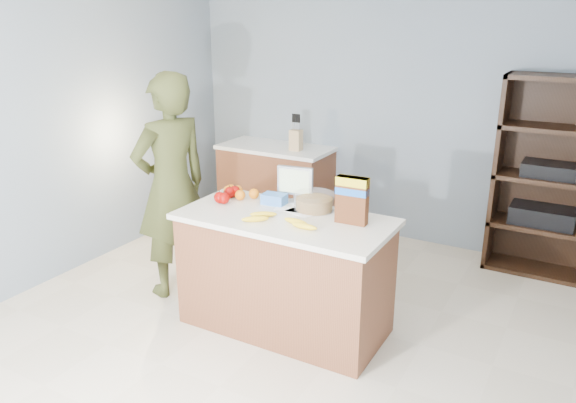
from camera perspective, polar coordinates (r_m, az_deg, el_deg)
The scene contains 15 objects.
floor at distance 4.22m, azimuth -2.41°, elevation -14.33°, with size 4.50×5.00×0.02m, color beige.
walls at distance 3.60m, azimuth -2.77°, elevation 8.30°, with size 4.52×5.02×2.51m.
counter_peninsula at distance 4.24m, azimuth -0.34°, elevation -7.70°, with size 1.56×0.76×0.90m.
back_cabinet at distance 6.32m, azimuth -1.23°, elevation 1.68°, with size 1.24×0.62×0.90m.
shelving_unit at distance 5.54m, azimuth 24.89°, elevation 1.91°, with size 0.90×0.40×1.80m.
person at distance 4.72m, azimuth -11.75°, elevation 1.49°, with size 0.68×0.45×1.87m, color #343818.
knife_block at distance 5.99m, azimuth 0.81°, elevation 6.33°, with size 0.12×0.10×0.31m.
envelopes at distance 4.16m, azimuth 0.65°, elevation -0.97°, with size 0.34×0.19×0.00m.
bananas at distance 3.92m, azimuth -0.89°, elevation -1.91°, with size 0.56×0.26×0.04m.
apples at distance 4.41m, azimuth -6.21°, elevation 0.68°, with size 0.14×0.28×0.09m.
oranges at distance 4.49m, azimuth -5.09°, elevation 0.99°, with size 0.31×0.17×0.08m.
blue_carton at distance 4.30m, azimuth -1.40°, elevation 0.26°, with size 0.18×0.12×0.08m, color blue.
salad_bowl at distance 4.17m, azimuth 2.68°, elevation -0.10°, with size 0.30×0.30×0.13m.
tv at distance 4.31m, azimuth 0.72°, elevation 1.95°, with size 0.28×0.12×0.28m.
cereal_box at distance 3.88m, azimuth 6.53°, elevation 0.48°, with size 0.23×0.09×0.33m.
Camera 1 is at (1.89, -3.00, 2.30)m, focal length 35.00 mm.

